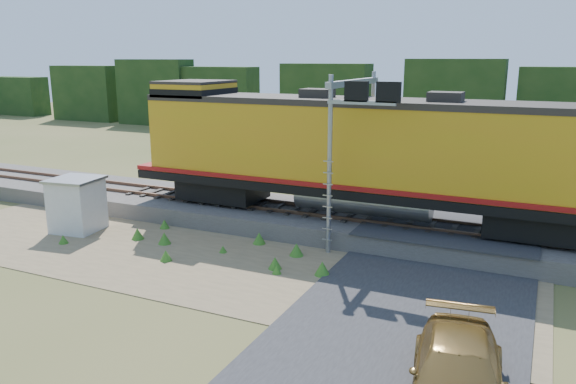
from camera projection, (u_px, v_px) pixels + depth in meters
The scene contains 11 objects.
ground at pixel (230, 269), 20.95m from camera, with size 140.00×140.00×0.00m, color #475123.
ballast at pixel (295, 218), 26.15m from camera, with size 70.00×5.00×0.80m, color slate.
rails at pixel (295, 208), 26.04m from camera, with size 70.00×1.54×0.16m.
dirt_shoulder at pixel (192, 256), 22.21m from camera, with size 26.00×8.00×0.03m, color #8C7754.
road at pixel (422, 291), 18.71m from camera, with size 7.00×66.00×0.86m.
tree_line_north at pixel (432, 107), 53.74m from camera, with size 130.00×3.00×6.50m.
weed_clumps at pixel (156, 254), 22.48m from camera, with size 15.00×6.20×0.56m, color #3B7521, non-canonical shape.
locomotive at pixel (357, 151), 24.18m from camera, with size 21.90×3.34×5.65m.
shed at pixel (77, 204), 25.27m from camera, with size 2.32×2.32×2.45m.
signal_gantry at pixel (357, 117), 23.16m from camera, with size 2.80×6.20×7.07m.
car at pixel (457, 377), 12.53m from camera, with size 2.07×5.09×1.48m, color olive.
Camera 1 is at (10.30, -16.94, 7.68)m, focal length 35.00 mm.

